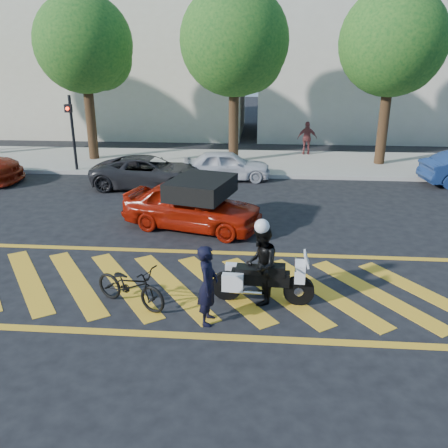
# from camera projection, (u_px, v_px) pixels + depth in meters

# --- Properties ---
(ground) EXTENTS (90.00, 90.00, 0.00)m
(ground) POSITION_uv_depth(u_px,v_px,m) (200.00, 287.00, 10.43)
(ground) COLOR black
(ground) RESTS_ON ground
(sidewalk) EXTENTS (60.00, 5.00, 0.15)m
(sidewalk) POSITION_uv_depth(u_px,v_px,m) (233.00, 162.00, 21.63)
(sidewalk) COLOR #9E998E
(sidewalk) RESTS_ON ground
(crosswalk) EXTENTS (12.33, 4.00, 0.01)m
(crosswalk) POSITION_uv_depth(u_px,v_px,m) (198.00, 287.00, 10.43)
(crosswalk) COLOR gold
(crosswalk) RESTS_ON ground
(building_left) EXTENTS (16.00, 8.00, 10.00)m
(building_left) POSITION_uv_depth(u_px,v_px,m) (113.00, 48.00, 28.94)
(building_left) COLOR beige
(building_left) RESTS_ON ground
(building_right) EXTENTS (16.00, 8.00, 11.00)m
(building_right) POSITION_uv_depth(u_px,v_px,m) (398.00, 39.00, 27.49)
(building_right) COLOR beige
(building_right) RESTS_ON ground
(tree_left) EXTENTS (4.20, 4.20, 7.26)m
(tree_left) POSITION_uv_depth(u_px,v_px,m) (87.00, 48.00, 20.47)
(tree_left) COLOR black
(tree_left) RESTS_ON ground
(tree_center) EXTENTS (4.60, 4.60, 7.56)m
(tree_center) POSITION_uv_depth(u_px,v_px,m) (237.00, 45.00, 19.94)
(tree_center) COLOR black
(tree_center) RESTS_ON ground
(tree_right) EXTENTS (4.40, 4.40, 7.41)m
(tree_right) POSITION_uv_depth(u_px,v_px,m) (395.00, 46.00, 19.47)
(tree_right) COLOR black
(tree_right) RESTS_ON ground
(signal_pole) EXTENTS (0.28, 0.43, 3.20)m
(signal_pole) POSITION_uv_depth(u_px,v_px,m) (72.00, 127.00, 19.37)
(signal_pole) COLOR black
(signal_pole) RESTS_ON ground
(officer_bike) EXTENTS (0.41, 0.60, 1.57)m
(officer_bike) POSITION_uv_depth(u_px,v_px,m) (208.00, 285.00, 8.83)
(officer_bike) COLOR black
(officer_bike) RESTS_ON ground
(bicycle) EXTENTS (1.79, 1.26, 0.89)m
(bicycle) POSITION_uv_depth(u_px,v_px,m) (130.00, 285.00, 9.54)
(bicycle) COLOR black
(bicycle) RESTS_ON ground
(police_motorcycle) EXTENTS (2.11, 0.69, 0.93)m
(police_motorcycle) POSITION_uv_depth(u_px,v_px,m) (261.00, 280.00, 9.66)
(police_motorcycle) COLOR black
(police_motorcycle) RESTS_ON ground
(officer_moto) EXTENTS (0.68, 0.85, 1.67)m
(officer_moto) POSITION_uv_depth(u_px,v_px,m) (261.00, 265.00, 9.54)
(officer_moto) COLOR black
(officer_moto) RESTS_ON ground
(red_convertible) EXTENTS (4.33, 2.66, 1.38)m
(red_convertible) POSITION_uv_depth(u_px,v_px,m) (192.00, 206.00, 13.65)
(red_convertible) COLOR #941506
(red_convertible) RESTS_ON ground
(parked_mid_left) EXTENTS (4.28, 2.02, 1.18)m
(parked_mid_left) POSITION_uv_depth(u_px,v_px,m) (149.00, 172.00, 17.76)
(parked_mid_left) COLOR black
(parked_mid_left) RESTS_ON ground
(parked_mid_right) EXTENTS (3.59, 1.77, 1.18)m
(parked_mid_right) POSITION_uv_depth(u_px,v_px,m) (227.00, 165.00, 18.84)
(parked_mid_right) COLOR silver
(parked_mid_right) RESTS_ON ground
(pedestrian_right) EXTENTS (0.92, 0.39, 1.56)m
(pedestrian_right) POSITION_uv_depth(u_px,v_px,m) (307.00, 138.00, 22.67)
(pedestrian_right) COLOR brown
(pedestrian_right) RESTS_ON sidewalk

